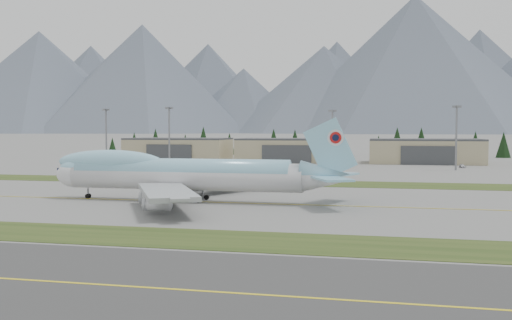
% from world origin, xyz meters
% --- Properties ---
extents(ground, '(7000.00, 7000.00, 0.00)m').
position_xyz_m(ground, '(0.00, 0.00, 0.00)').
color(ground, gray).
rests_on(ground, ground).
extents(grass_strip_near, '(400.00, 14.00, 0.08)m').
position_xyz_m(grass_strip_near, '(0.00, -38.00, 0.00)').
color(grass_strip_near, '#283F16').
rests_on(grass_strip_near, ground).
extents(grass_strip_far, '(400.00, 18.00, 0.08)m').
position_xyz_m(grass_strip_far, '(0.00, 45.00, 0.00)').
color(grass_strip_far, '#283F16').
rests_on(grass_strip_far, ground).
extents(asphalt_taxiway, '(400.00, 32.00, 0.04)m').
position_xyz_m(asphalt_taxiway, '(0.00, -62.00, 0.00)').
color(asphalt_taxiway, '#393939').
rests_on(asphalt_taxiway, ground).
extents(taxiway_line_main, '(400.00, 0.40, 0.02)m').
position_xyz_m(taxiway_line_main, '(0.00, 0.00, 0.00)').
color(taxiway_line_main, yellow).
rests_on(taxiway_line_main, ground).
extents(taxiway_line_near, '(400.00, 0.40, 0.02)m').
position_xyz_m(taxiway_line_near, '(0.00, -62.00, 0.00)').
color(taxiway_line_near, yellow).
rests_on(taxiway_line_near, ground).
extents(boeing_747_freighter, '(65.24, 56.88, 17.35)m').
position_xyz_m(boeing_747_freighter, '(-15.04, 0.95, 5.72)').
color(boeing_747_freighter, silver).
rests_on(boeing_747_freighter, ground).
extents(hangar_left, '(48.00, 26.60, 10.80)m').
position_xyz_m(hangar_left, '(-70.00, 149.90, 5.39)').
color(hangar_left, tan).
rests_on(hangar_left, ground).
extents(hangar_center, '(48.00, 26.60, 10.80)m').
position_xyz_m(hangar_center, '(-15.00, 149.90, 5.39)').
color(hangar_center, tan).
rests_on(hangar_center, ground).
extents(hangar_right, '(48.00, 26.60, 10.80)m').
position_xyz_m(hangar_right, '(45.00, 149.90, 5.39)').
color(hangar_right, tan).
rests_on(hangar_right, ground).
extents(floodlight_masts, '(194.11, 9.79, 24.44)m').
position_xyz_m(floodlight_masts, '(15.58, 109.49, 16.26)').
color(floodlight_masts, slate).
rests_on(floodlight_masts, ground).
extents(service_vehicle_a, '(2.17, 3.89, 1.25)m').
position_xyz_m(service_vehicle_a, '(-15.13, 124.13, 0.00)').
color(service_vehicle_a, '#BCBCBF').
rests_on(service_vehicle_a, ground).
extents(service_vehicle_b, '(4.27, 2.14, 1.35)m').
position_xyz_m(service_vehicle_b, '(6.72, 131.25, 0.00)').
color(service_vehicle_b, yellow).
rests_on(service_vehicle_b, ground).
extents(service_vehicle_c, '(2.24, 4.59, 1.28)m').
position_xyz_m(service_vehicle_c, '(56.83, 121.73, 0.00)').
color(service_vehicle_c, silver).
rests_on(service_vehicle_c, ground).
extents(conifer_belt, '(277.37, 15.80, 16.70)m').
position_xyz_m(conifer_belt, '(-4.19, 212.19, 7.12)').
color(conifer_belt, black).
rests_on(conifer_belt, ground).
extents(mountain_ridge_front, '(4250.53, 1123.21, 524.19)m').
position_xyz_m(mountain_ridge_front, '(-127.55, 2159.96, 221.81)').
color(mountain_ridge_front, '#464F5E').
rests_on(mountain_ridge_front, ground).
extents(mountain_ridge_rear, '(4485.63, 1016.80, 508.40)m').
position_xyz_m(mountain_ridge_rear, '(141.94, 2900.00, 252.17)').
color(mountain_ridge_rear, '#464F5E').
rests_on(mountain_ridge_rear, ground).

